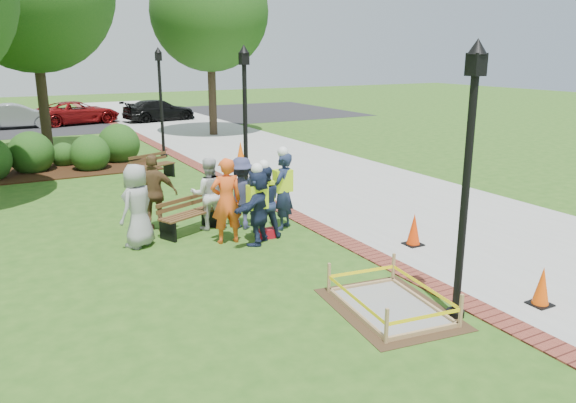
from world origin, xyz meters
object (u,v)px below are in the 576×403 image
cone_front (542,287)px  lamp_near (468,163)px  hivis_worker_b (283,189)px  wet_concrete_pad (390,296)px  bench_near (189,222)px  hivis_worker_c (264,199)px  hivis_worker_a (257,204)px

cone_front → lamp_near: 2.65m
cone_front → hivis_worker_b: (-1.76, 5.76, 0.64)m
wet_concrete_pad → bench_near: (-1.57, 5.39, 0.02)m
cone_front → hivis_worker_c: hivis_worker_c is taller
wet_concrete_pad → bench_near: 5.61m
bench_near → lamp_near: lamp_near is taller
lamp_near → hivis_worker_c: size_ratio=2.39×
wet_concrete_pad → lamp_near: size_ratio=0.58×
bench_near → hivis_worker_c: bearing=-38.0°
bench_near → hivis_worker_c: hivis_worker_c is taller
hivis_worker_b → cone_front: bearing=-73.0°
bench_near → hivis_worker_a: bearing=-51.7°
hivis_worker_a → hivis_worker_c: (0.30, 0.30, -0.00)m
bench_near → cone_front: bearing=-59.4°
bench_near → cone_front: size_ratio=2.28×
hivis_worker_c → lamp_near: bearing=-79.4°
hivis_worker_b → hivis_worker_c: (-0.68, -0.37, -0.08)m
lamp_near → wet_concrete_pad: bearing=137.6°
cone_front → hivis_worker_a: size_ratio=0.38×
hivis_worker_a → hivis_worker_c: size_ratio=1.00×
cone_front → hivis_worker_c: bearing=114.3°
wet_concrete_pad → cone_front: (2.26, -1.09, 0.10)m
lamp_near → hivis_worker_c: lamp_near is taller
wet_concrete_pad → lamp_near: lamp_near is taller
hivis_worker_b → lamp_near: bearing=-87.3°
cone_front → hivis_worker_a: (-2.74, 5.09, 0.56)m
bench_near → cone_front: (3.83, -6.48, 0.07)m
wet_concrete_pad → hivis_worker_a: bearing=96.8°
bench_near → hivis_worker_a: (1.09, -1.39, 0.64)m
cone_front → hivis_worker_a: hivis_worker_a is taller
wet_concrete_pad → hivis_worker_c: 4.35m
lamp_near → hivis_worker_a: size_ratio=2.38×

